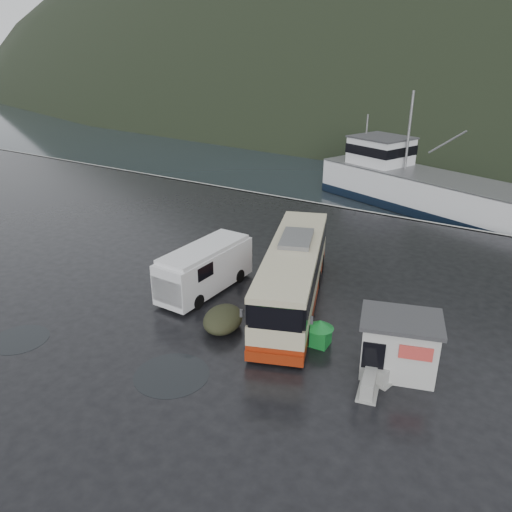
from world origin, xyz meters
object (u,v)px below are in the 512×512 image
Objects in this scene: waste_bin_left at (273,350)px; jersey_barrier_a at (387,380)px; white_van at (206,290)px; dome_tent at (223,328)px; jersey_barrier_b at (368,392)px; fishing_trawler at (429,196)px; waste_bin_right at (319,344)px; ticket_kiosk at (396,370)px; coach_bus at (292,302)px.

waste_bin_left is 5.22m from jersey_barrier_a.
white_van reaches higher than dome_tent.
jersey_barrier_b is at bearing -107.44° from jersey_barrier_a.
jersey_barrier_b is 0.06× the size of fishing_trawler.
white_van is 8.16m from waste_bin_right.
fishing_trawler is (-5.99, 28.72, 0.00)m from ticket_kiosk.
ticket_kiosk is (5.28, 1.50, 0.00)m from waste_bin_left.
waste_bin_right reaches higher than jersey_barrier_a.
dome_tent is (-3.10, 0.36, 0.00)m from waste_bin_left.
coach_bus is at bearing 107.88° from waste_bin_left.
ticket_kiosk is at bearing 82.87° from jersey_barrier_a.
jersey_barrier_a is at bearing -58.24° from fishing_trawler.
jersey_barrier_b reaches higher than jersey_barrier_a.
coach_bus is at bearing 69.38° from dome_tent.
ticket_kiosk is at bearing 7.80° from dome_tent.
ticket_kiosk reaches higher than jersey_barrier_a.
white_van is 27.57m from fishing_trawler.
waste_bin_right is 0.49× the size of dome_tent.
coach_bus is 7.46m from ticket_kiosk.
ticket_kiosk reaches higher than waste_bin_right.
waste_bin_right is at bearing 14.70° from dome_tent.
coach_bus is 4.56m from dome_tent.
waste_bin_left is (1.49, -4.62, 0.00)m from coach_bus.
ticket_kiosk is at bearing -1.23° from waste_bin_right.
coach_bus is 8.49× the size of waste_bin_left.
coach_bus is 7.77× the size of jersey_barrier_b.
waste_bin_right reaches higher than dome_tent.
white_van is 11.83m from jersey_barrier_b.
fishing_trawler reaches higher than waste_bin_right.
white_van is 1.96× the size of ticket_kiosk.
fishing_trawler is (0.78, 25.60, 0.00)m from coach_bus.
jersey_barrier_b is (-0.38, -1.21, 0.00)m from jersey_barrier_a.
dome_tent is 8.28m from jersey_barrier_a.
coach_bus is at bearing 140.50° from jersey_barrier_b.
jersey_barrier_b is at bearing -59.35° from fishing_trawler.
jersey_barrier_a is at bearing 72.56° from jersey_barrier_b.
dome_tent is 0.80× the size of ticket_kiosk.
white_van is (-4.91, -1.37, 0.00)m from coach_bus.
waste_bin_left is at bearing -134.99° from waste_bin_right.
white_van is at bearing 161.21° from jersey_barrier_b.
jersey_barrier_b is at bearing -33.69° from waste_bin_right.
waste_bin_right is (7.99, -1.67, 0.00)m from white_van.
fishing_trawler reaches higher than ticket_kiosk.
fishing_trawler reaches higher than waste_bin_left.
white_van is 4.45× the size of jersey_barrier_a.
jersey_barrier_b is 31.28m from fishing_trawler.
ticket_kiosk is 0.12× the size of fishing_trawler.
white_van is at bearing 174.74° from coach_bus.
coach_bus is 1.90× the size of white_van.
jersey_barrier_a is at bearing -11.92° from white_van.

